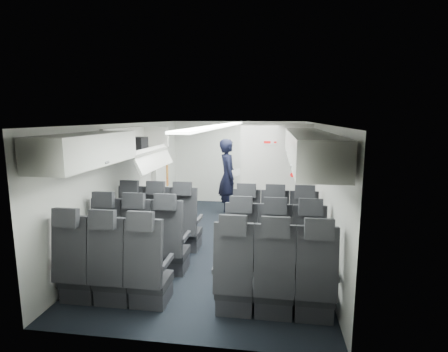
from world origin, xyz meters
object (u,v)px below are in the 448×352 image
(boarding_door, at_px, (161,174))
(flight_attendant, at_px, (228,177))
(seat_row_front, at_px, (216,229))
(seat_row_rear, at_px, (191,277))
(carry_on_bag, at_px, (133,145))
(seat_row_mid, at_px, (206,249))
(galley_unit, at_px, (274,169))

(boarding_door, distance_m, flight_attendant, 1.55)
(seat_row_front, xyz_separation_m, seat_row_rear, (0.00, -1.80, 0.00))
(seat_row_front, height_order, carry_on_bag, carry_on_bag)
(seat_row_front, bearing_deg, seat_row_rear, -90.00)
(seat_row_mid, distance_m, galley_unit, 4.30)
(flight_attendant, xyz_separation_m, carry_on_bag, (-1.33, -2.25, 0.91))
(boarding_door, xyz_separation_m, flight_attendant, (1.52, 0.27, -0.07))
(seat_row_front, relative_size, boarding_door, 1.79)
(seat_row_mid, relative_size, galley_unit, 1.75)
(seat_row_rear, bearing_deg, flight_attendant, 91.61)
(seat_row_mid, relative_size, seat_row_rear, 1.00)
(galley_unit, xyz_separation_m, flight_attendant, (-1.07, -0.90, -0.07))
(carry_on_bag, bearing_deg, seat_row_front, -2.10)
(seat_row_mid, bearing_deg, carry_on_bag, 145.24)
(boarding_door, xyz_separation_m, carry_on_bag, (0.19, -1.98, 0.84))
(seat_row_rear, distance_m, flight_attendant, 4.18)
(galley_unit, height_order, flight_attendant, galley_unit)
(seat_row_rear, height_order, carry_on_bag, carry_on_bag)
(seat_row_mid, xyz_separation_m, seat_row_rear, (0.00, -0.90, 0.00))
(seat_row_rear, bearing_deg, seat_row_front, 90.00)
(seat_row_mid, distance_m, carry_on_bag, 2.25)
(boarding_door, relative_size, carry_on_bag, 4.30)
(seat_row_mid, bearing_deg, seat_row_rear, -90.00)
(seat_row_front, height_order, seat_row_rear, same)
(seat_row_rear, height_order, flight_attendant, flight_attendant)
(seat_row_front, relative_size, seat_row_rear, 1.00)
(seat_row_front, relative_size, carry_on_bag, 7.70)
(seat_row_mid, height_order, carry_on_bag, carry_on_bag)
(seat_row_mid, relative_size, carry_on_bag, 7.70)
(seat_row_mid, bearing_deg, seat_row_front, 90.00)
(boarding_door, bearing_deg, seat_row_front, -51.84)
(seat_row_mid, height_order, galley_unit, galley_unit)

